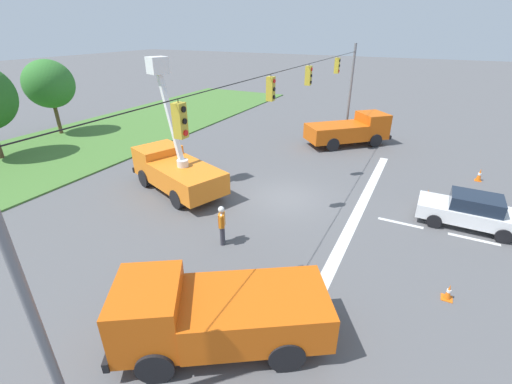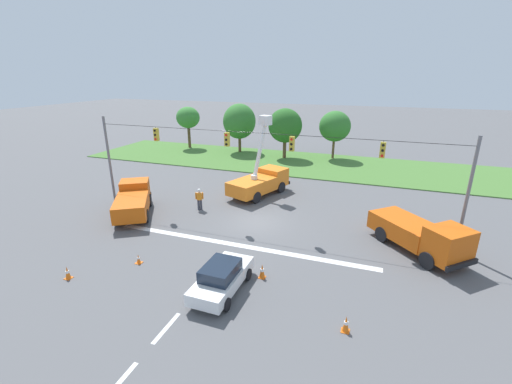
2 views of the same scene
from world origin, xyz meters
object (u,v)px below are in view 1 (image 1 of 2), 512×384
tree_east (49,84)px  road_worker (222,223)px  traffic_cone_mid_right (448,292)px  utility_truck_support_near (350,130)px  utility_truck_bucket_lift (175,168)px  sedan_white (471,211)px  utility_truck_support_far (215,312)px  traffic_cone_foreground_right (427,197)px  traffic_cone_foreground_left (479,175)px

tree_east → road_worker: bearing=-110.1°
traffic_cone_mid_right → utility_truck_support_near: bearing=24.3°
tree_east → utility_truck_bucket_lift: (-4.31, -15.91, -2.83)m
utility_truck_support_near → traffic_cone_mid_right: 16.88m
utility_truck_bucket_lift → sedan_white: utility_truck_bucket_lift is taller
tree_east → utility_truck_support_near: tree_east is taller
tree_east → utility_truck_support_far: bearing=-117.1°
utility_truck_support_near → traffic_cone_foreground_right: (-8.15, -5.90, -0.77)m
traffic_cone_mid_right → utility_truck_support_far: bearing=130.0°
road_worker → traffic_cone_foreground_left: bearing=-39.0°
utility_truck_support_far → road_worker: utility_truck_support_far is taller
utility_truck_bucket_lift → utility_truck_support_far: utility_truck_bucket_lift is taller
utility_truck_bucket_lift → traffic_cone_foreground_left: size_ratio=9.13×
traffic_cone_mid_right → utility_truck_bucket_lift: bearing=78.6°
road_worker → utility_truck_support_near: bearing=-5.7°
sedan_white → traffic_cone_mid_right: bearing=172.2°
traffic_cone_foreground_left → traffic_cone_foreground_right: 5.35m
sedan_white → traffic_cone_foreground_left: sedan_white is taller
utility_truck_bucket_lift → road_worker: utility_truck_bucket_lift is taller
utility_truck_support_far → traffic_cone_mid_right: size_ratio=10.76×
traffic_cone_foreground_left → traffic_cone_mid_right: 11.98m
tree_east → utility_truck_support_near: bearing=-69.8°
utility_truck_bucket_lift → traffic_cone_mid_right: (-2.73, -13.62, -1.04)m
utility_truck_support_far → road_worker: size_ratio=3.53×
traffic_cone_foreground_right → traffic_cone_mid_right: 7.29m
sedan_white → traffic_cone_foreground_right: bearing=49.7°
utility_truck_bucket_lift → tree_east: bearing=74.9°
utility_truck_support_near → sedan_white: 12.38m
utility_truck_support_near → road_worker: utility_truck_support_near is taller
utility_truck_support_near → sedan_white: bearing=-141.5°
sedan_white → road_worker: (-6.32, 9.30, 0.21)m
road_worker → traffic_cone_mid_right: road_worker is taller
tree_east → traffic_cone_foreground_left: size_ratio=7.89×
tree_east → road_worker: tree_east is taller
sedan_white → traffic_cone_foreground_left: bearing=-7.7°
tree_east → traffic_cone_mid_right: size_ratio=10.39×
sedan_white → traffic_cone_foreground_right: (1.53, 1.80, -0.38)m
traffic_cone_foreground_right → sedan_white: bearing=-130.3°
traffic_cone_foreground_left → utility_truck_support_far: bearing=155.8°
utility_truck_bucket_lift → utility_truck_support_far: (-7.75, -7.64, -0.17)m
utility_truck_support_far → traffic_cone_mid_right: 7.85m
utility_truck_support_far → sedan_white: bearing=-32.3°
road_worker → traffic_cone_foreground_right: bearing=-43.7°
utility_truck_support_near → utility_truck_support_far: (-20.38, -0.94, -0.03)m
traffic_cone_foreground_left → utility_truck_support_near: bearing=67.7°
road_worker → utility_truck_bucket_lift: bearing=56.5°
utility_truck_support_far → sedan_white: utility_truck_support_far is taller
traffic_cone_foreground_right → tree_east: bearing=90.3°
traffic_cone_foreground_left → traffic_cone_foreground_right: (-4.66, 2.64, 0.02)m
sedan_white → utility_truck_support_far: bearing=147.7°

